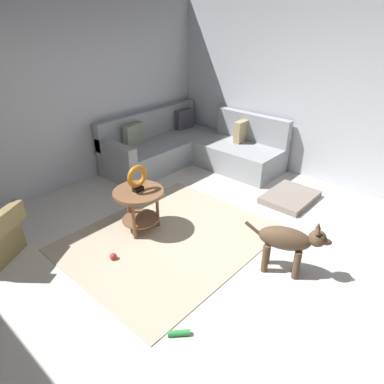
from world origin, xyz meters
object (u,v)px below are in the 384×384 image
Objects in this scene: sectional_couch at (191,149)px; dog_bed_mat at (290,197)px; torus_sculpture at (137,178)px; dog at (289,241)px; dog_toy_rope at (179,333)px; side_table at (139,200)px; dog_toy_ball at (113,257)px.

dog_bed_mat is (-0.01, -1.93, -0.25)m from sectional_couch.
torus_sculpture is 0.41× the size of dog.
side_table is at bearing 60.14° from dog_toy_rope.
sectional_couch reaches higher than torus_sculpture.
dog_toy_ball is at bearing 162.32° from dog_bed_mat.
dog_toy_rope is at bearing -119.86° from side_table.
dog_bed_mat is 4.29× the size of dog_toy_rope.
dog_toy_rope is (-0.23, -1.22, -0.01)m from dog_toy_ball.
sectional_couch is at bearing 89.64° from dog_bed_mat.
dog_bed_mat is at bearing -90.36° from sectional_couch.
dog_toy_rope is at bearing -100.92° from dog_toy_ball.
dog_toy_rope is (-1.32, 0.26, -0.35)m from dog.
sectional_couch is 2.17m from torus_sculpture.
dog_bed_mat is 2.77m from dog_toy_rope.
dog_toy_rope is (-0.83, -1.44, -0.39)m from side_table.
torus_sculpture reaches higher than dog_toy_rope.
sectional_couch is 3.75× the size of side_table.
dog is at bearing -73.98° from side_table.
torus_sculpture is at bearing -154.69° from sectional_couch.
dog reaches higher than side_table.
sectional_couch is 2.80× the size of dog.
torus_sculpture is at bearing 60.14° from dog_toy_rope.
sectional_couch is at bearing 25.31° from side_table.
dog is at bearing -53.85° from dog_toy_ball.
dog_toy_rope is (-0.83, -1.44, -0.69)m from torus_sculpture.
torus_sculpture is at bearing 20.73° from dog_toy_ball.
dog_toy_ball is at bearing -159.27° from side_table.
torus_sculpture is (-1.93, -0.91, 0.42)m from sectional_couch.
torus_sculpture reaches higher than dog_bed_mat.
torus_sculpture is 1.80m from dog_toy_rope.
sectional_couch reaches higher than side_table.
side_table is (-1.93, -0.91, 0.12)m from sectional_couch.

